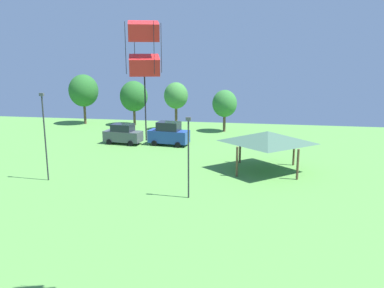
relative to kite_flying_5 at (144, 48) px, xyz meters
The scene contains 10 objects.
kite_flying_5 is the anchor object (origin of this frame).
parked_car_leftmost 33.37m from the kite_flying_5, 111.22° to the left, with size 4.54×2.40×2.34m.
parked_car_second_from_left 32.09m from the kite_flying_5, 101.66° to the left, with size 4.76×2.52×2.69m.
park_pavilion 23.34m from the kite_flying_5, 77.62° to the left, with size 6.50×5.79×3.60m.
light_post_0 21.43m from the kite_flying_5, 130.03° to the left, with size 0.36×0.20×7.24m.
light_post_1 15.32m from the kite_flying_5, 93.79° to the left, with size 0.36×0.20×5.96m.
treeline_tree_0 47.53m from the kite_flying_5, 117.37° to the left, with size 4.27×4.27×7.26m.
treeline_tree_1 44.77m from the kite_flying_5, 108.54° to the left, with size 3.98×3.98×6.41m.
treeline_tree_2 40.47m from the kite_flying_5, 100.54° to the left, with size 3.22×3.22×6.48m.
treeline_tree_3 39.96m from the kite_flying_5, 91.09° to the left, with size 3.26×3.26×5.57m.
Camera 1 is at (4.24, -0.41, 10.38)m, focal length 38.00 mm.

